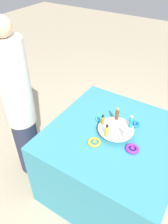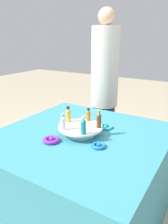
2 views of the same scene
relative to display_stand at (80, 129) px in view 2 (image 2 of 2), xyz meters
name	(u,v)px [view 2 (image 2 of 2)]	position (x,y,z in m)	size (l,w,h in m)	color
ground_plane	(81,220)	(0.00, 0.00, -0.75)	(12.00, 12.00, 0.00)	tan
party_table	(81,180)	(0.00, 0.00, -0.40)	(1.07, 1.07, 0.72)	teal
display_stand	(80,129)	(0.00, 0.00, 0.00)	(0.29, 0.29, 0.06)	white
bottle_amber	(88,115)	(-0.12, -0.01, 0.06)	(0.03, 0.03, 0.09)	#AD6B19
bottle_gold	(68,115)	(-0.03, -0.12, 0.07)	(0.03, 0.03, 0.11)	gold
bottle_clear	(63,122)	(0.10, -0.06, 0.07)	(0.03, 0.03, 0.11)	silver
bottle_teal	(83,126)	(0.09, 0.08, 0.07)	(0.03, 0.03, 0.11)	teal
bottle_brown	(99,120)	(-0.05, 0.11, 0.07)	(0.03, 0.03, 0.12)	brown
ribbon_bow_teal	(106,127)	(-0.18, 0.09, -0.03)	(0.10, 0.10, 0.02)	#2DB7CC
ribbon_bow_gold	(66,123)	(-0.09, -0.18, -0.03)	(0.10, 0.10, 0.03)	gold
ribbon_bow_purple	(51,140)	(0.18, -0.09, -0.02)	(0.10, 0.10, 0.03)	purple
ribbon_bow_blue	(99,146)	(0.09, 0.18, -0.03)	(0.09, 0.09, 0.03)	blue
person_figure	(104,92)	(-0.82, -0.25, 0.04)	(0.27, 0.27, 1.58)	#282D42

